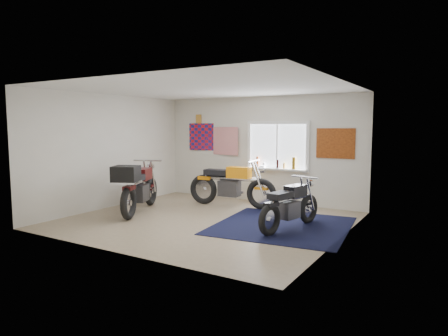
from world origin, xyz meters
The scene contains 10 objects.
ground centered at (0.00, 0.00, 0.00)m, with size 5.50×5.50×0.00m, color #9E896B.
room_shell centered at (0.00, 0.00, 1.64)m, with size 5.50×5.50×5.50m.
navy_rug centered at (1.54, 0.37, 0.01)m, with size 2.50×2.60×0.01m, color black.
window_assembly centered at (0.50, 2.47, 1.37)m, with size 1.66×0.17×1.26m.
oil_bottles centered at (0.57, 2.40, 1.03)m, with size 1.07×0.09×0.30m.
flag_display centered at (-1.90, 2.48, 2.15)m, with size 1.60×0.10×1.17m.
triumph_poster centered at (1.95, 2.48, 1.55)m, with size 0.90×0.03×0.70m, color #A54C14.
yellow_triumph centered at (-0.28, 1.50, 0.51)m, with size 2.30×0.69×1.16m.
black_chrome_bike centered at (1.75, 0.23, 0.43)m, with size 0.65×1.88×0.97m.
maroon_tourer centered at (-1.67, -0.25, 0.60)m, with size 1.25×2.18×1.16m.
Camera 1 is at (4.51, -6.78, 1.95)m, focal length 32.00 mm.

